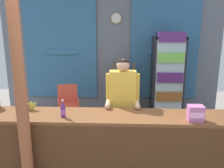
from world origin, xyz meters
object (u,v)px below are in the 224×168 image
Objects in this scene: drink_fridge at (167,75)px; plastic_lawn_chair at (68,102)px; bottle_shelf_rack at (123,90)px; soda_bottle_grape_soda at (63,110)px; stall_counter at (107,144)px; snack_box_wafer at (195,113)px; shopkeeper at (123,99)px; soda_bottle_iced_tea at (18,109)px; banana_bunch at (27,106)px; timber_post at (21,93)px.

drink_fridge reaches higher than plastic_lawn_chair.
bottle_shelf_rack is 5.51× the size of soda_bottle_grape_soda.
soda_bottle_grape_soda reaches higher than stall_counter.
snack_box_wafer is (1.09, -0.04, 0.45)m from stall_counter.
plastic_lawn_chair is (-2.12, -0.22, -0.58)m from drink_fridge.
bottle_shelf_rack is 1.75m from shopkeeper.
soda_bottle_iced_tea is 0.83× the size of banana_bunch.
stall_counter is 1.24m from soda_bottle_iced_tea.
drink_fridge is 3.16m from soda_bottle_iced_tea.
banana_bunch is at bearing 106.86° from timber_post.
bottle_shelf_rack reaches higher than stall_counter.
banana_bunch is (-1.13, 0.25, 0.41)m from stall_counter.
soda_bottle_iced_tea is at bearing 178.90° from stall_counter.
timber_post is 10.31× the size of banana_bunch.
soda_bottle_grape_soda is at bearing -142.25° from shopkeeper.
soda_bottle_iced_tea is 0.95× the size of soda_bottle_grape_soda.
stall_counter is 2.84× the size of bottle_shelf_rack.
bottle_shelf_rack is at bearing 59.19° from soda_bottle_iced_tea.
drink_fridge is 1.84m from shopkeeper.
shopkeeper is at bearing -49.35° from plastic_lawn_chair.
plastic_lawn_chair is (-1.18, -0.36, -0.19)m from bottle_shelf_rack.
drink_fridge is 2.22m from snack_box_wafer.
soda_bottle_grape_soda is at bearing -0.74° from soda_bottle_iced_tea.
timber_post is at bearing -57.73° from soda_bottle_iced_tea.
plastic_lawn_chair is 0.53× the size of shopkeeper.
shopkeeper is at bearing 36.88° from timber_post.
bottle_shelf_rack reaches higher than soda_bottle_grape_soda.
soda_bottle_grape_soda is at bearing -128.40° from drink_fridge.
timber_post is (-0.97, -0.27, 0.75)m from stall_counter.
shopkeeper is (1.17, 0.87, -0.32)m from timber_post.
timber_post is 3.25m from drink_fridge.
soda_bottle_iced_tea is 2.25m from snack_box_wafer.
stall_counter is 1.33× the size of timber_post.
stall_counter is at bearing -108.01° from shopkeeper.
shopkeeper is 1.47m from soda_bottle_iced_tea.
soda_bottle_iced_tea reaches higher than plastic_lawn_chair.
bottle_shelf_rack is 1.51× the size of plastic_lawn_chair.
shopkeeper is 1.37m from banana_bunch.
drink_fridge is at bearing 40.29° from banana_bunch.
soda_bottle_grape_soda is (0.40, 0.28, -0.30)m from timber_post.
soda_bottle_iced_tea reaches higher than snack_box_wafer.
shopkeeper is (1.16, -1.35, 0.52)m from plastic_lawn_chair.
banana_bunch is at bearing -139.71° from drink_fridge.
drink_fridge is 8.79× the size of soda_bottle_iced_tea.
shopkeeper is 1.10m from snack_box_wafer.
soda_bottle_iced_tea is 1.13× the size of snack_box_wafer.
soda_bottle_grape_soda is at bearing -78.40° from plastic_lawn_chair.
bottle_shelf_rack reaches higher than plastic_lawn_chair.
stall_counter is at bearing 178.06° from snack_box_wafer.
timber_post is 2.92m from bottle_shelf_rack.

